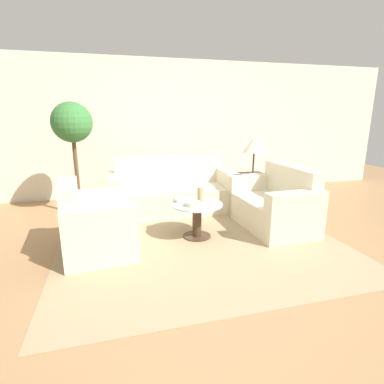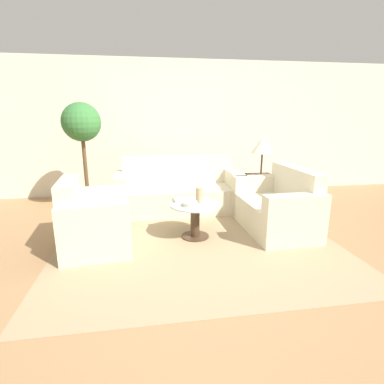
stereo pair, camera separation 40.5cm
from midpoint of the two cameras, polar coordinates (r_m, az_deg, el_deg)
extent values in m
plane|color=#9E754C|center=(3.49, -0.21, -12.15)|extent=(14.00, 14.00, 0.00)
cube|color=beige|center=(6.07, -7.64, 11.87)|extent=(10.00, 0.06, 2.60)
cube|color=tan|center=(4.00, -1.99, -8.51)|extent=(3.43, 3.30, 0.01)
cube|color=beige|center=(4.98, -5.81, -1.44)|extent=(1.85, 0.83, 0.41)
cube|color=beige|center=(5.24, -6.46, 2.01)|extent=(1.85, 0.18, 0.88)
cube|color=beige|center=(4.90, -16.59, -0.80)|extent=(0.20, 0.83, 0.65)
cube|color=beige|center=(5.17, 4.33, 0.58)|extent=(0.20, 0.83, 0.65)
cube|color=beige|center=(3.77, -20.16, -7.64)|extent=(0.83, 0.85, 0.41)
cube|color=beige|center=(3.71, -24.98, -4.84)|extent=(0.25, 0.80, 0.85)
cube|color=beige|center=(3.36, -20.26, -8.16)|extent=(0.78, 0.27, 0.65)
cube|color=beige|center=(4.10, -20.37, -4.08)|extent=(0.78, 0.27, 0.65)
cube|color=beige|center=(4.40, 12.11, -3.86)|extent=(0.82, 1.17, 0.41)
cube|color=beige|center=(4.49, 15.70, -0.68)|extent=(0.21, 1.15, 0.86)
cube|color=beige|center=(4.85, 8.98, -0.50)|extent=(0.80, 0.22, 0.65)
cube|color=beige|center=(3.90, 16.21, -4.67)|extent=(0.80, 0.22, 0.65)
cylinder|color=#422D1E|center=(4.00, -1.99, -8.43)|extent=(0.36, 0.36, 0.02)
cylinder|color=#422D1E|center=(3.92, -2.02, -5.60)|extent=(0.12, 0.12, 0.44)
cylinder|color=#B2C6C6|center=(3.85, -2.05, -2.39)|extent=(0.66, 0.66, 0.02)
cube|color=#422D1E|center=(5.31, 9.23, 0.39)|extent=(0.42, 0.42, 0.58)
cylinder|color=#422D1E|center=(5.25, 9.36, 3.58)|extent=(0.18, 0.18, 0.02)
cylinder|color=#422D1E|center=(5.21, 9.45, 5.58)|extent=(0.03, 0.03, 0.35)
cone|color=beige|center=(5.18, 9.59, 8.93)|extent=(0.37, 0.37, 0.27)
cylinder|color=brown|center=(5.20, -22.68, -2.52)|extent=(0.30, 0.30, 0.29)
cylinder|color=brown|center=(5.06, -23.39, 4.50)|extent=(0.06, 0.06, 1.00)
sphere|color=#387538|center=(5.00, -24.17, 12.03)|extent=(0.60, 0.60, 0.60)
cylinder|color=tan|center=(3.88, -1.33, -0.58)|extent=(0.09, 0.09, 0.20)
cylinder|color=beige|center=(3.75, -3.00, -2.28)|extent=(0.20, 0.20, 0.05)
cube|color=beige|center=(3.94, -5.16, -1.52)|extent=(0.19, 0.17, 0.05)
camera|label=1|loc=(0.20, -92.86, -0.74)|focal=28.00mm
camera|label=2|loc=(0.20, 87.14, 0.74)|focal=28.00mm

